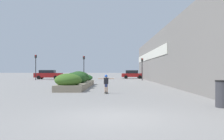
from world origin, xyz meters
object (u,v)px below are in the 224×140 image
object	(u,v)px
traffic_light_left	(84,64)
trash_bin	(224,94)
car_leftmost	(132,74)
traffic_light_right	(142,65)
traffic_light_far_left	(36,63)
car_center_right	(48,74)
skateboarder	(106,81)
car_center_left	(173,74)
skateboard	(106,92)

from	to	relation	value
traffic_light_left	trash_bin	bearing A→B (deg)	-71.87
trash_bin	car_leftmost	size ratio (longest dim) A/B	0.27
traffic_light_right	traffic_light_far_left	world-z (taller)	traffic_light_far_left
traffic_light_right	car_center_right	bearing A→B (deg)	161.57
skateboarder	car_center_left	xyz separation A→B (m)	(10.87, 27.70, 0.09)
trash_bin	skateboarder	bearing A→B (deg)	128.94
trash_bin	car_leftmost	bearing A→B (deg)	91.67
car_center_right	traffic_light_left	world-z (taller)	traffic_light_left
skateboarder	car_center_left	world-z (taller)	car_center_left
car_leftmost	traffic_light_far_left	distance (m)	17.03
skateboarder	traffic_light_left	xyz separation A→B (m)	(-3.94, 20.88, 1.68)
car_center_right	traffic_light_far_left	world-z (taller)	traffic_light_far_left
car_leftmost	traffic_light_far_left	world-z (taller)	traffic_light_far_left
skateboard	car_leftmost	bearing A→B (deg)	82.80
traffic_light_far_left	car_center_right	bearing A→B (deg)	80.90
trash_bin	car_center_right	size ratio (longest dim) A/B	0.24
skateboarder	traffic_light_left	size ratio (longest dim) A/B	0.31
skateboarder	car_center_right	xyz separation A→B (m)	(-10.58, 26.02, 0.04)
skateboard	traffic_light_far_left	world-z (taller)	traffic_light_far_left
traffic_light_right	traffic_light_far_left	xyz separation A→B (m)	(-16.00, 0.60, 0.33)
traffic_light_left	skateboard	bearing A→B (deg)	-79.32
skateboard	car_leftmost	distance (m)	29.37
skateboard	traffic_light_far_left	distance (m)	24.44
trash_bin	traffic_light_far_left	distance (m)	32.02
car_leftmost	skateboard	bearing A→B (deg)	-7.53
trash_bin	skateboard	bearing A→B (deg)	128.94
traffic_light_left	traffic_light_right	size ratio (longest dim) A/B	1.10
car_center_right	skateboard	bearing A→B (deg)	22.13
skateboarder	traffic_light_far_left	size ratio (longest dim) A/B	0.29
skateboard	car_leftmost	size ratio (longest dim) A/B	0.20
skateboarder	car_leftmost	size ratio (longest dim) A/B	0.28
skateboarder	trash_bin	world-z (taller)	skateboarder
car_center_right	traffic_light_far_left	bearing A→B (deg)	-9.10
skateboard	car_leftmost	world-z (taller)	car_leftmost
car_leftmost	car_center_left	distance (m)	7.17
car_center_right	traffic_light_right	bearing A→B (deg)	71.57
skateboarder	car_center_left	distance (m)	29.76
trash_bin	traffic_light_far_left	world-z (taller)	traffic_light_far_left
car_center_left	traffic_light_left	world-z (taller)	traffic_light_left
skateboard	traffic_light_right	size ratio (longest dim) A/B	0.24
traffic_light_left	traffic_light_right	bearing A→B (deg)	0.31
car_center_left	traffic_light_right	distance (m)	9.27
skateboard	car_center_left	world-z (taller)	car_center_left
trash_bin	traffic_light_right	world-z (taller)	traffic_light_right
car_center_right	traffic_light_right	distance (m)	16.17
trash_bin	traffic_light_right	size ratio (longest dim) A/B	0.33
traffic_light_right	trash_bin	bearing A→B (deg)	-89.62
car_center_right	traffic_light_far_left	xyz separation A→B (m)	(-0.72, -4.49, 1.77)
traffic_light_right	traffic_light_left	bearing A→B (deg)	-179.69
skateboarder	trash_bin	size ratio (longest dim) A/B	1.03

